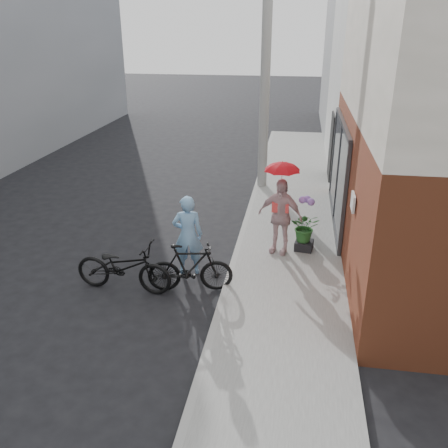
% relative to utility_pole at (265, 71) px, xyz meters
% --- Properties ---
extents(ground, '(80.00, 80.00, 0.00)m').
position_rel_utility_pole_xyz_m(ground, '(-1.10, -6.00, -3.50)').
color(ground, black).
rests_on(ground, ground).
extents(sidewalk, '(2.20, 24.00, 0.12)m').
position_rel_utility_pole_xyz_m(sidewalk, '(1.00, -4.00, -3.44)').
color(sidewalk, gray).
rests_on(sidewalk, ground).
extents(curb, '(0.12, 24.00, 0.12)m').
position_rel_utility_pole_xyz_m(curb, '(-0.16, -4.00, -3.44)').
color(curb, '#9E9E99').
rests_on(curb, ground).
extents(east_building_far, '(8.00, 8.00, 7.00)m').
position_rel_utility_pole_xyz_m(east_building_far, '(6.10, 10.00, 0.00)').
color(east_building_far, gray).
rests_on(east_building_far, ground).
extents(utility_pole, '(0.28, 0.28, 7.00)m').
position_rel_utility_pole_xyz_m(utility_pole, '(0.00, 0.00, 0.00)').
color(utility_pole, '#9E9E99').
rests_on(utility_pole, ground).
extents(officer, '(0.67, 0.51, 1.67)m').
position_rel_utility_pole_xyz_m(officer, '(-1.04, -5.54, -2.66)').
color(officer, '#75A6D1').
rests_on(officer, ground).
extents(bike_left, '(1.94, 0.79, 1.00)m').
position_rel_utility_pole_xyz_m(bike_left, '(-2.09, -6.42, -3.00)').
color(bike_left, black).
rests_on(bike_left, ground).
extents(bike_right, '(1.68, 0.74, 0.97)m').
position_rel_utility_pole_xyz_m(bike_right, '(-0.84, -6.25, -3.01)').
color(bike_right, black).
rests_on(bike_right, ground).
extents(kimono_woman, '(1.05, 0.67, 1.67)m').
position_rel_utility_pole_xyz_m(kimono_woman, '(0.75, -4.53, -2.55)').
color(kimono_woman, beige).
rests_on(kimono_woman, sidewalk).
extents(parasol, '(0.72, 0.72, 0.63)m').
position_rel_utility_pole_xyz_m(parasol, '(0.75, -4.53, -1.40)').
color(parasol, red).
rests_on(parasol, kimono_woman).
extents(planter, '(0.44, 0.44, 0.20)m').
position_rel_utility_pole_xyz_m(planter, '(1.30, -4.34, -3.28)').
color(planter, black).
rests_on(planter, sidewalk).
extents(potted_plant, '(0.61, 0.53, 0.67)m').
position_rel_utility_pole_xyz_m(potted_plant, '(1.30, -4.34, -2.84)').
color(potted_plant, '#265B24').
rests_on(potted_plant, planter).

